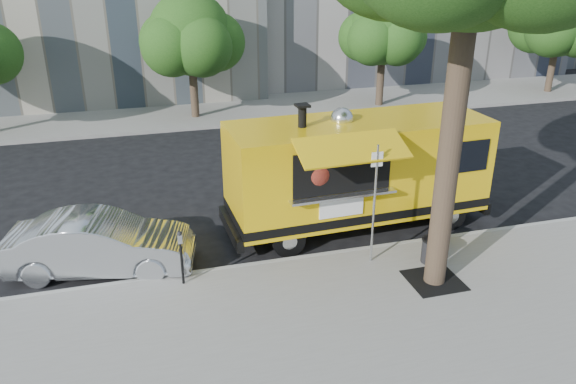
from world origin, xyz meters
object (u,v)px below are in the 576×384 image
Objects in this scene: sign_post at (375,197)px; trash_bin_left at (438,236)px; trash_bin_right at (432,250)px; sedan at (100,244)px; parking_meter at (181,251)px; far_tree_d at (561,19)px; food_truck at (357,170)px; far_tree_c at (384,30)px; far_tree_b at (190,34)px.

sign_post is 2.40m from trash_bin_left.
sedan is at bearing 165.55° from trash_bin_right.
sedan is (-1.80, 1.35, -0.26)m from parking_meter.
far_tree_d reaches higher than food_truck.
far_tree_c is 9.02× the size of trash_bin_left.
far_tree_c is 17.82m from parking_meter.
trash_bin_left is (4.50, -14.05, -3.37)m from far_tree_b.
sedan reaches higher than trash_bin_left.
far_tree_d is 0.76× the size of food_truck.
trash_bin_right is at bearing -6.20° from parking_meter.
far_tree_b is 1.06× the size of far_tree_c.
far_tree_d is 25.38m from parking_meter.
far_tree_d reaches higher than trash_bin_right.
sedan is 7.00× the size of trash_bin_right.
trash_bin_right is at bearing -135.88° from far_tree_d.
sign_post is 2.00m from trash_bin_right.
food_truck reaches higher than trash_bin_right.
far_tree_d is 26.24m from sedan.
far_tree_d is 1.88× the size of sign_post.
far_tree_d is at bearing 44.12° from trash_bin_right.
trash_bin_right is at bearing -71.46° from food_truck.
far_tree_d reaches higher than far_tree_c.
trash_bin_right is (3.95, -14.70, -3.35)m from far_tree_b.
parking_meter is 2.31× the size of trash_bin_left.
far_tree_d is at bearing 33.60° from parking_meter.
food_truck is at bearing -143.11° from far_tree_d.
parking_meter reaches higher than trash_bin_right.
far_tree_c is 10.00m from far_tree_d.
food_truck is at bearing 78.85° from sign_post.
trash_bin_left is (-14.50, -13.95, -3.43)m from far_tree_d.
sign_post is 4.77× the size of trash_bin_right.
parking_meter reaches higher than trash_bin_left.
far_tree_b reaches higher than trash_bin_left.
food_truck is at bearing -117.01° from far_tree_c.
far_tree_c is 1.18× the size of sedan.
far_tree_b is 15.13m from trash_bin_left.
sedan is at bearing -135.91° from far_tree_c.
far_tree_b is 1.83× the size of sign_post.
far_tree_c is at bearing -1.91° from far_tree_b.
sedan reaches higher than trash_bin_right.
sign_post is 0.41× the size of food_truck.
far_tree_d is at bearing 34.52° from food_truck.
trash_bin_right is (-5.05, -14.40, -3.23)m from far_tree_c.
trash_bin_left is 0.85m from trash_bin_right.
far_tree_d reaches higher than trash_bin_left.
far_tree_c is at bearing 71.88° from trash_bin_left.
far_tree_d is 9.78× the size of trash_bin_left.
food_truck is 2.75m from trash_bin_left.
parking_meter is (-21.00, -13.95, -2.91)m from far_tree_d.
trash_bin_right is at bearing -92.91° from sedan.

